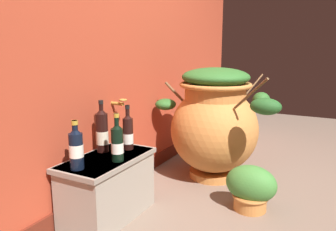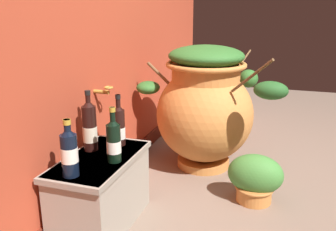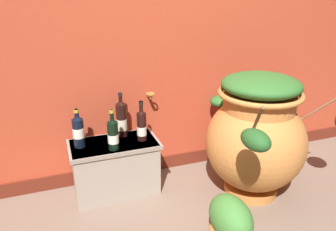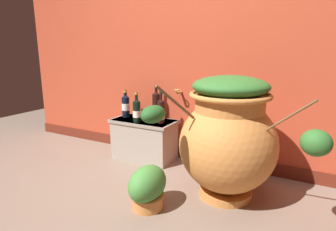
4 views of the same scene
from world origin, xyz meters
name	(u,v)px [view 1 (image 1 of 4)]	position (x,y,z in m)	size (l,w,h in m)	color
ground_plane	(266,217)	(0.00, 0.00, 0.00)	(7.00, 7.00, 0.00)	#7A6656
back_wall	(111,18)	(0.00, 1.20, 1.29)	(4.40, 0.33, 2.60)	#B74228
terracotta_urn	(215,122)	(0.49, 0.55, 0.48)	(1.07, 1.10, 0.92)	#CC7F3D
stone_ledge	(108,185)	(-0.48, 0.91, 0.22)	(0.65, 0.35, 0.41)	#9E9384
wine_bottle_left	(117,142)	(-0.49, 0.81, 0.53)	(0.08, 0.08, 0.29)	black
wine_bottle_middle	(102,131)	(-0.39, 1.01, 0.55)	(0.08, 0.08, 0.34)	black
wine_bottle_right	(128,132)	(-0.27, 0.89, 0.53)	(0.07, 0.07, 0.30)	black
wine_bottle_back	(76,147)	(-0.71, 0.93, 0.53)	(0.08, 0.08, 0.28)	black
potted_shrub	(251,188)	(0.06, 0.12, 0.16)	(0.24, 0.34, 0.31)	#CC7F3D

